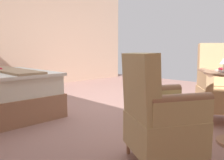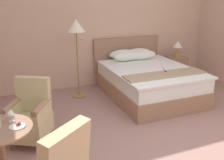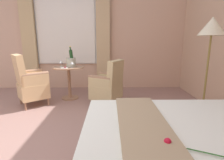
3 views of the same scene
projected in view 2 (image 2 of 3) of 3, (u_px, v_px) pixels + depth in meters
The scene contains 10 objects.
ground_plane at pixel (170, 157), 3.34m from camera, with size 7.86×7.86×0.00m, color #9A7269.
wall_headboard_side at pixel (93, 19), 5.71m from camera, with size 6.12×0.12×3.11m.
bed at pixel (147, 79), 5.36m from camera, with size 1.70×2.23×1.11m.
nightstand at pixel (176, 68), 6.41m from camera, with size 0.49×0.38×0.60m.
bedside_lamp at pixel (178, 48), 6.24m from camera, with size 0.23×0.23×0.40m.
floor_lamp_brass at pixel (76, 31), 4.95m from camera, with size 0.37×0.37×1.63m.
side_table_round at pixel (2, 150), 2.68m from camera, with size 0.69×0.69×0.74m.
wine_glass_near_edge at pixel (11, 113), 2.71m from camera, with size 0.08×0.08×0.14m.
snack_plate at pixel (17, 126), 2.62m from camera, with size 0.16×0.16×0.04m.
armchair_by_window at pixel (30, 116), 3.61m from camera, with size 0.73×0.75×0.94m.
Camera 2 is at (-1.79, -2.35, 2.04)m, focal length 40.00 mm.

